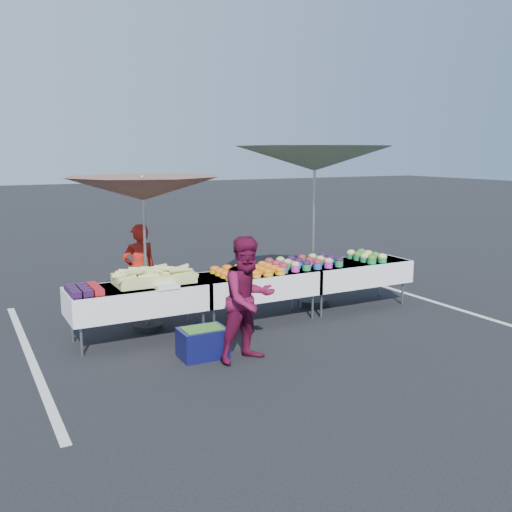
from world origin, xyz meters
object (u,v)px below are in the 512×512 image
table_left (138,298)px  table_center (256,283)px  table_right (353,272)px  vendor (140,271)px  storage_bin (203,342)px  umbrella_right (315,160)px  customer (248,299)px  umbrella_left (143,190)px

table_left → table_center: bearing=0.0°
table_right → vendor: bearing=162.3°
table_left → table_right: same height
table_right → storage_bin: size_ratio=3.20×
table_left → umbrella_right: umbrella_right is taller
table_right → umbrella_right: umbrella_right is taller
table_right → storage_bin: 3.29m
customer → vendor: bearing=95.6°
table_right → vendor: (-3.26, 1.04, 0.14)m
umbrella_right → storage_bin: umbrella_right is taller
umbrella_right → vendor: bearing=166.9°
table_right → storage_bin: (-3.10, -1.03, -0.39)m
vendor → umbrella_left: 1.43m
umbrella_right → table_left: bearing=-172.6°
table_center → storage_bin: bearing=-141.7°
vendor → table_center: bearing=138.9°
umbrella_left → customer: bearing=-68.3°
table_center → customer: bearing=-121.3°
table_left → umbrella_right: 3.59m
vendor → storage_bin: 2.14m
table_left → storage_bin: size_ratio=3.20×
customer → storage_bin: customer is taller
customer → umbrella_left: size_ratio=0.65×
umbrella_left → storage_bin: size_ratio=4.03×
umbrella_left → table_left: bearing=-121.4°
table_left → storage_bin: bearing=-64.0°
table_left → storage_bin: (0.50, -1.03, -0.39)m
vendor → storage_bin: size_ratio=2.49×
vendor → umbrella_left: umbrella_left is taller
table_center → table_left: bearing=180.0°
table_right → umbrella_left: umbrella_left is taller
table_right → umbrella_right: 1.92m
umbrella_right → table_center: bearing=-162.6°
table_left → table_center: same height
table_right → storage_bin: table_right is taller
table_left → table_right: size_ratio=1.00×
vendor → umbrella_right: umbrella_right is taller
table_center → umbrella_left: (-1.56, 0.40, 1.42)m
table_left → table_right: 3.60m
table_center → umbrella_left: bearing=165.6°
umbrella_right → storage_bin: (-2.58, -1.43, -2.20)m
customer → umbrella_left: 2.29m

